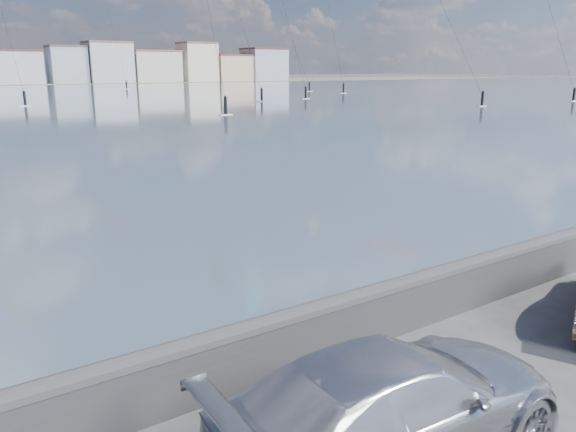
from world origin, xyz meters
The scene contains 2 objects.
seawall centered at (0.00, 2.70, 0.58)m, with size 400.00×0.36×1.08m.
car_silver centered at (0.08, 0.29, 0.73)m, with size 2.03×5.00×1.45m, color #B9BAC0.
Camera 1 is at (-4.54, -4.12, 4.80)m, focal length 35.00 mm.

